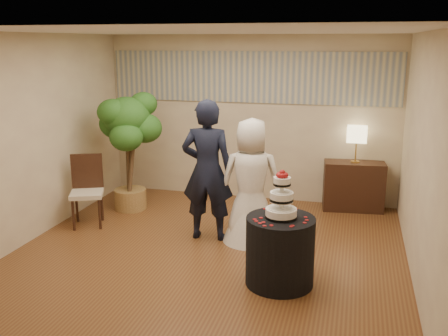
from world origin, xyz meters
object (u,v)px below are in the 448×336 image
(groom, at_px, (207,170))
(ficus_tree, at_px, (128,151))
(console, at_px, (353,186))
(side_chair, at_px, (87,192))
(wedding_cake, at_px, (282,194))
(table_lamp, at_px, (356,145))
(cake_table, at_px, (280,251))
(bride, at_px, (251,181))

(groom, height_order, ficus_tree, groom)
(console, height_order, side_chair, side_chair)
(side_chair, bearing_deg, ficus_tree, 48.46)
(wedding_cake, bearing_deg, console, 75.25)
(console, bearing_deg, side_chair, -161.31)
(side_chair, bearing_deg, console, 1.50)
(groom, bearing_deg, console, -142.38)
(console, distance_m, side_chair, 4.21)
(console, xyz_separation_m, table_lamp, (0.00, 0.00, 0.69))
(wedding_cake, height_order, ficus_tree, ficus_tree)
(cake_table, relative_size, ficus_tree, 0.41)
(wedding_cake, bearing_deg, cake_table, 0.00)
(bride, xyz_separation_m, cake_table, (0.59, -1.16, -0.46))
(groom, height_order, console, groom)
(groom, height_order, bride, groom)
(bride, distance_m, console, 2.23)
(bride, relative_size, table_lamp, 2.95)
(groom, distance_m, ficus_tree, 1.81)
(groom, relative_size, console, 2.04)
(bride, height_order, table_lamp, bride)
(cake_table, height_order, wedding_cake, wedding_cake)
(cake_table, height_order, console, console)
(groom, relative_size, bride, 1.14)
(table_lamp, bearing_deg, groom, -137.53)
(cake_table, xyz_separation_m, table_lamp, (0.76, 2.88, 0.69))
(wedding_cake, xyz_separation_m, ficus_tree, (-2.77, 1.96, -0.09))
(bride, xyz_separation_m, wedding_cake, (0.59, -1.16, 0.21))
(ficus_tree, bearing_deg, wedding_cake, -35.33)
(table_lamp, height_order, side_chair, table_lamp)
(groom, relative_size, ficus_tree, 1.00)
(cake_table, distance_m, table_lamp, 3.06)
(table_lamp, bearing_deg, side_chair, -154.93)
(wedding_cake, bearing_deg, groom, 136.98)
(ficus_tree, bearing_deg, console, 14.58)
(groom, relative_size, wedding_cake, 3.55)
(table_lamp, xyz_separation_m, side_chair, (-3.81, -1.78, -0.56))
(bride, bearing_deg, side_chair, -9.33)
(groom, height_order, table_lamp, groom)
(cake_table, distance_m, side_chair, 3.25)
(cake_table, distance_m, wedding_cake, 0.67)
(console, height_order, table_lamp, table_lamp)
(groom, bearing_deg, side_chair, -4.71)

